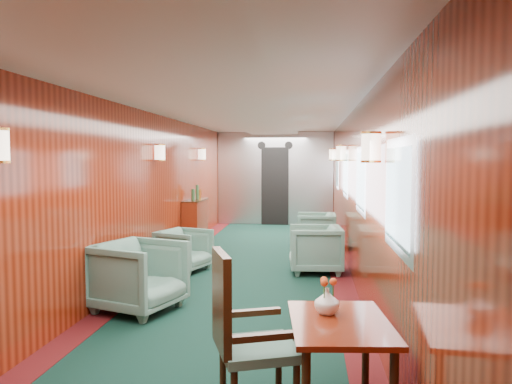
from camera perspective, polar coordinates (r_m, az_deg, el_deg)
room at (r=7.02m, az=-1.13°, el=3.25°), size 12.00×12.10×2.40m
bulkhead at (r=12.92m, az=2.20°, el=1.51°), size 2.98×0.17×2.39m
windows_right at (r=7.24m, az=10.89°, el=1.74°), size 0.02×8.60×0.80m
wall_sconces at (r=7.58m, az=-0.59°, el=4.47°), size 2.97×7.97×0.25m
dining_table at (r=3.38m, az=9.55°, el=-16.02°), size 0.70×0.94×0.67m
side_chair at (r=3.31m, az=-1.63°, el=-15.56°), size 0.63×0.65×1.12m
credenza at (r=9.88m, az=-6.95°, el=-3.40°), size 0.32×1.02×1.19m
flower_vase at (r=3.44m, az=8.12°, el=-12.25°), size 0.18×0.18×0.17m
armchair_left_near at (r=5.80m, az=-13.25°, el=-9.34°), size 1.09×1.08×0.79m
armchair_left_far at (r=7.72m, az=-8.22°, el=-6.58°), size 0.88×0.87×0.63m
armchair_right_near at (r=7.57m, az=6.78°, el=-6.48°), size 0.83×0.81×0.71m
armchair_right_far at (r=9.65m, az=6.88°, el=-4.36°), size 0.75×0.72×0.67m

